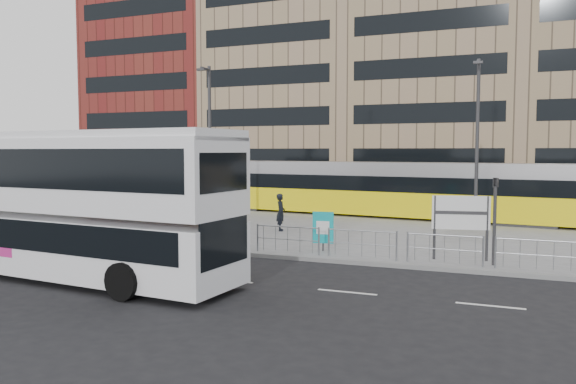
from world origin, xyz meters
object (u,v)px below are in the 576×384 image
at_px(double_decker_bus, 70,200).
at_px(bare_tree, 136,130).
at_px(station_sign, 461,216).
at_px(tram, 371,189).
at_px(lamp_post_east, 477,137).
at_px(lamp_post_west, 209,139).
at_px(pedestrian, 281,212).
at_px(traffic_light_east, 495,210).
at_px(ad_panel, 323,228).
at_px(traffic_light_west, 111,197).

distance_m(double_decker_bus, bare_tree, 17.83).
height_order(station_sign, bare_tree, bare_tree).
relative_size(tram, lamp_post_east, 3.27).
height_order(station_sign, lamp_post_west, lamp_post_west).
xyz_separation_m(pedestrian, traffic_light_east, (10.27, -5.14, 1.03)).
height_order(tram, traffic_light_east, tram).
relative_size(station_sign, traffic_light_east, 0.77).
xyz_separation_m(station_sign, pedestrian, (-9.09, 4.60, -0.71)).
bearing_deg(tram, station_sign, -56.39).
relative_size(double_decker_bus, ad_panel, 7.65).
bearing_deg(double_decker_bus, tram, 80.23).
relative_size(lamp_post_east, bare_tree, 1.17).
relative_size(double_decker_bus, station_sign, 5.10).
bearing_deg(lamp_post_west, lamp_post_east, 13.47).
xyz_separation_m(ad_panel, traffic_light_west, (-9.68, -0.98, 1.04)).
bearing_deg(traffic_light_east, ad_panel, -162.95).
bearing_deg(bare_tree, lamp_post_west, -19.96).
xyz_separation_m(station_sign, lamp_post_west, (-13.77, 5.67, 3.05)).
height_order(ad_panel, traffic_light_east, traffic_light_east).
height_order(station_sign, traffic_light_west, traffic_light_west).
distance_m(double_decker_bus, traffic_light_west, 6.92).
distance_m(tram, lamp_post_west, 10.72).
distance_m(lamp_post_west, bare_tree, 7.17).
height_order(traffic_light_east, bare_tree, bare_tree).
bearing_deg(lamp_post_east, bare_tree, -177.59).
distance_m(ad_panel, traffic_light_east, 6.58).
xyz_separation_m(double_decker_bus, pedestrian, (2.58, 11.72, -1.50)).
distance_m(station_sign, traffic_light_west, 15.03).
height_order(double_decker_bus, tram, double_decker_bus).
bearing_deg(bare_tree, pedestrian, -17.12).
height_order(traffic_light_west, lamp_post_west, lamp_post_west).
relative_size(station_sign, lamp_post_west, 0.28).
xyz_separation_m(double_decker_bus, traffic_light_east, (12.85, 6.59, -0.46)).
bearing_deg(station_sign, lamp_post_east, 79.51).
height_order(traffic_light_west, bare_tree, bare_tree).
relative_size(ad_panel, traffic_light_west, 0.51).
distance_m(ad_panel, pedestrian, 6.02).
bearing_deg(tram, traffic_light_east, -53.34).
bearing_deg(traffic_light_west, lamp_post_west, 92.61).
relative_size(ad_panel, traffic_light_east, 0.51).
relative_size(pedestrian, traffic_light_east, 0.61).
distance_m(lamp_post_west, lamp_post_east, 14.17).
distance_m(double_decker_bus, station_sign, 13.69).
bearing_deg(bare_tree, traffic_light_west, -59.11).
height_order(tram, station_sign, tram).
xyz_separation_m(traffic_light_east, lamp_post_west, (-14.95, 6.21, 2.72)).
bearing_deg(traffic_light_west, traffic_light_east, 14.74).
bearing_deg(traffic_light_east, tram, 140.58).
distance_m(ad_panel, traffic_light_west, 9.79).
bearing_deg(ad_panel, station_sign, -7.06).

